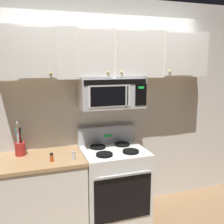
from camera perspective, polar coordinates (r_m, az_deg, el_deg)
back_wall at (r=3.35m, az=-1.62°, el=0.93°), size 5.20×0.10×2.70m
stove_range at (r=3.30m, az=0.38°, el=-15.43°), size 0.76×0.69×1.12m
over_range_microwave at (r=3.09m, az=-0.30°, el=4.28°), size 0.76×0.43×0.35m
upper_cabinets at (r=3.09m, az=-0.49°, el=12.64°), size 2.50×0.36×0.55m
counter_segment at (r=3.17m, az=-14.88°, el=-17.30°), size 0.93×0.65×0.90m
utensil_crock_red at (r=3.10m, az=-19.59°, el=-7.07°), size 0.11×0.11×0.39m
salt_shaker at (r=2.84m, az=-8.44°, el=-9.51°), size 0.04×0.04×0.10m
spice_jar at (r=2.84m, az=-13.13°, el=-9.70°), size 0.04×0.04×0.09m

